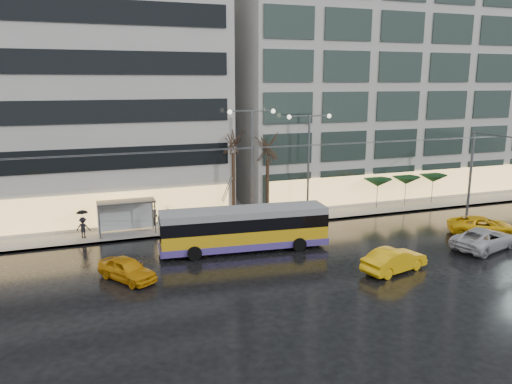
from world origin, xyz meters
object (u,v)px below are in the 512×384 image
street_lamp_near (252,150)px  taxi_a (127,269)px  trolleybus (244,230)px  bus_shelter (121,210)px

street_lamp_near → taxi_a: street_lamp_near is taller
trolleybus → street_lamp_near: 8.35m
bus_shelter → taxi_a: 9.17m
street_lamp_near → taxi_a: size_ratio=2.30×
trolleybus → taxi_a: 8.57m
taxi_a → street_lamp_near: bearing=6.5°
trolleybus → bus_shelter: bearing=140.3°
bus_shelter → taxi_a: (-0.48, -9.06, -1.29)m
bus_shelter → taxi_a: bus_shelter is taller
bus_shelter → street_lamp_near: size_ratio=0.47×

